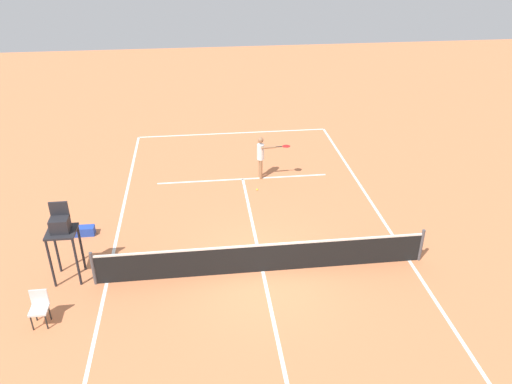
% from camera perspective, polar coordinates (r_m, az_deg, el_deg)
% --- Properties ---
extents(ground_plane, '(60.00, 60.00, 0.00)m').
position_cam_1_polar(ground_plane, '(15.17, 0.76, -8.89)').
color(ground_plane, '#D37A4C').
extents(court_lines, '(9.11, 22.20, 0.01)m').
position_cam_1_polar(court_lines, '(15.17, 0.76, -8.88)').
color(court_lines, white).
rests_on(court_lines, ground).
extents(tennis_net, '(9.71, 0.10, 1.07)m').
position_cam_1_polar(tennis_net, '(14.87, 0.77, -7.37)').
color(tennis_net, '#4C4C51').
rests_on(tennis_net, ground).
extents(player_serving, '(1.30, 0.51, 1.74)m').
position_cam_1_polar(player_serving, '(19.99, 0.66, 4.31)').
color(player_serving, '#9E704C').
rests_on(player_serving, ground).
extents(tennis_ball, '(0.07, 0.07, 0.07)m').
position_cam_1_polar(tennis_ball, '(19.44, 0.12, 0.29)').
color(tennis_ball, '#CCE033').
rests_on(tennis_ball, ground).
extents(umpire_chair, '(0.80, 0.80, 2.41)m').
position_cam_1_polar(umpire_chair, '(15.01, -21.03, -4.07)').
color(umpire_chair, '#232328').
rests_on(umpire_chair, ground).
extents(courtside_chair_near, '(0.44, 0.46, 0.95)m').
position_cam_1_polar(courtside_chair_near, '(14.26, -23.18, -11.73)').
color(courtside_chair_near, '#262626').
rests_on(courtside_chair_near, ground).
extents(equipment_bag, '(0.76, 0.32, 0.30)m').
position_cam_1_polar(equipment_bag, '(17.64, -18.89, -4.16)').
color(equipment_bag, '#2647B7').
rests_on(equipment_bag, ground).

